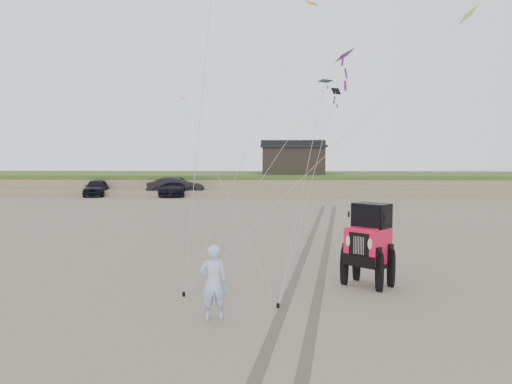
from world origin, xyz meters
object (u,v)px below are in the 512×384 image
truck_c (174,187)px  man (213,282)px  truck_a (96,188)px  truck_b (176,186)px  cabin (293,159)px  jeep (368,253)px

truck_c → man: (7.52, -32.80, 0.07)m
truck_a → truck_b: 6.99m
truck_b → truck_a: bearing=88.1°
truck_a → cabin: bearing=10.9°
cabin → truck_c: cabin is taller
cabin → truck_b: 12.43m
truck_a → jeep: size_ratio=0.85×
cabin → truck_c: bearing=-151.4°
truck_b → jeep: jeep is taller
truck_c → man: bearing=-81.1°
truck_a → truck_c: 6.85m
jeep → man: 5.11m
cabin → jeep: size_ratio=1.24×
jeep → truck_b: bearing=151.1°
truck_a → jeep: (18.46, -29.15, 0.21)m
truck_a → man: bearing=-75.4°
cabin → man: 38.90m
cabin → truck_b: (-10.65, -5.94, -2.41)m
cabin → truck_c: (-10.80, -5.89, -2.43)m
truck_c → truck_a: bearing=-178.8°
cabin → truck_b: cabin is taller
truck_c → truck_b: bearing=-21.4°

